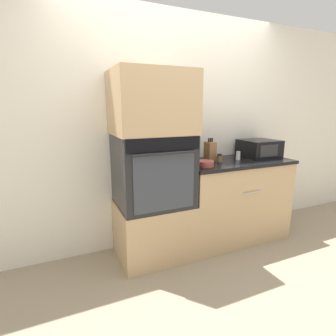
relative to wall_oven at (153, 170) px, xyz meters
The scene contains 13 objects.
ground_plane 1.03m from the wall_oven, 39.31° to the right, with size 12.00×12.00×0.00m, color gray.
wall_back 0.59m from the wall_oven, 42.64° to the left, with size 8.00×0.05×2.50m.
oven_cabinet_base 0.63m from the wall_oven, 90.00° to the left, with size 0.72×0.60×0.57m.
wall_oven is the anchor object (origin of this frame).
oven_cabinet_upper 0.64m from the wall_oven, 90.00° to the left, with size 0.72×0.60×0.58m.
counter_unit 1.08m from the wall_oven, ahead, with size 1.26×0.63×0.94m.
microwave 1.38m from the wall_oven, ahead, with size 0.41×0.38×0.20m.
knife_block 0.73m from the wall_oven, ahead, with size 0.09×0.12×0.25m.
bowl 0.53m from the wall_oven, 14.84° to the right, with size 0.17×0.17×0.06m.
condiment_jar_near 1.03m from the wall_oven, ahead, with size 0.05×0.05×0.10m.
condiment_jar_mid 0.76m from the wall_oven, ahead, with size 0.06×0.06×0.09m.
condiment_jar_far 0.51m from the wall_oven, ahead, with size 0.06×0.06×0.08m.
condiment_jar_back 0.53m from the wall_oven, 15.81° to the left, with size 0.05×0.05×0.09m.
Camera 1 is at (-1.23, -2.03, 1.51)m, focal length 28.00 mm.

